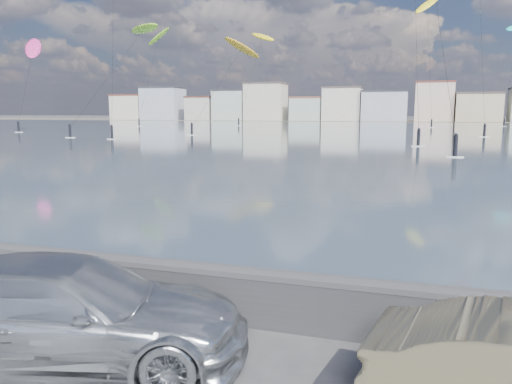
% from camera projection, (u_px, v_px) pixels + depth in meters
% --- Properties ---
extents(bay_water, '(500.00, 177.00, 0.00)m').
position_uv_depth(bay_water, '(390.00, 131.00, 93.05)').
color(bay_water, '#374C58').
rests_on(bay_water, ground).
extents(far_shore_strip, '(500.00, 60.00, 0.00)m').
position_uv_depth(far_shore_strip, '(402.00, 121.00, 195.31)').
color(far_shore_strip, '#4C473D').
rests_on(far_shore_strip, ground).
extents(seawall, '(400.00, 0.36, 1.08)m').
position_uv_depth(seawall, '(184.00, 286.00, 9.27)').
color(seawall, '#28282B').
rests_on(seawall, ground).
extents(far_buildings, '(240.79, 13.26, 14.60)m').
position_uv_depth(far_buildings, '(406.00, 105.00, 180.76)').
color(far_buildings, silver).
rests_on(far_buildings, ground).
extents(car_silver, '(5.86, 3.57, 1.59)m').
position_uv_depth(car_silver, '(69.00, 312.00, 7.55)').
color(car_silver, silver).
rests_on(car_silver, ground).
extents(kitesurfer_3, '(7.03, 19.27, 17.03)m').
position_uv_depth(kitesurfer_3, '(241.00, 49.00, 89.15)').
color(kitesurfer_3, '#BF8C19').
rests_on(kitesurfer_3, ground).
extents(kitesurfer_4, '(7.70, 11.62, 18.06)m').
position_uv_depth(kitesurfer_4, '(33.00, 49.00, 92.97)').
color(kitesurfer_4, '#E5338C').
rests_on(kitesurfer_4, ground).
extents(kitesurfer_9, '(6.72, 12.80, 25.36)m').
position_uv_depth(kitesurfer_9, '(158.00, 39.00, 130.09)').
color(kitesurfer_9, '#8CD826').
rests_on(kitesurfer_9, ground).
extents(kitesurfer_13, '(9.38, 20.33, 17.82)m').
position_uv_depth(kitesurfer_13, '(144.00, 30.00, 82.11)').
color(kitesurfer_13, '#8CD826').
rests_on(kitesurfer_13, ground).
extents(kitesurfer_16, '(7.15, 18.64, 32.62)m').
position_uv_depth(kitesurfer_16, '(427.00, 7.00, 122.67)').
color(kitesurfer_16, yellow).
rests_on(kitesurfer_16, ground).
extents(kitesurfer_17, '(10.09, 19.94, 26.29)m').
position_uv_depth(kitesurfer_17, '(262.00, 38.00, 137.99)').
color(kitesurfer_17, yellow).
rests_on(kitesurfer_17, ground).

